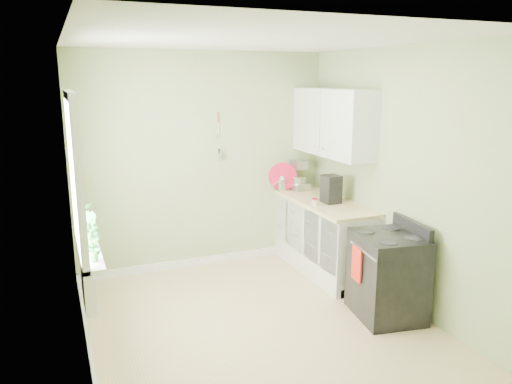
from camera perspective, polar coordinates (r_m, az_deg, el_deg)
name	(u,v)px	position (r m, az deg, el deg)	size (l,w,h in m)	color
floor	(259,326)	(5.09, 0.33, -15.05)	(3.20, 3.60, 0.02)	tan
ceiling	(259,38)	(4.50, 0.38, 17.19)	(3.20, 3.60, 0.02)	white
wall_back	(203,162)	(6.28, -6.05, 3.47)	(3.20, 0.02, 2.70)	#A6B67C
wall_left	(75,208)	(4.27, -20.01, -1.78)	(0.02, 3.60, 2.70)	#A6B67C
wall_right	(401,178)	(5.42, 16.25, 1.51)	(0.02, 3.60, 2.70)	#A6B67C
base_cabinets	(324,238)	(6.28, 7.81, -5.20)	(0.60, 1.60, 0.87)	white
countertop	(325,202)	(6.15, 7.86, -1.17)	(0.64, 1.60, 0.04)	beige
upper_cabinets	(333,122)	(6.14, 8.76, 7.88)	(0.35, 1.40, 0.80)	white
window	(74,177)	(4.52, -20.06, 1.61)	(0.06, 1.14, 1.44)	white
window_sill	(89,251)	(4.69, -18.53, -6.36)	(0.18, 1.14, 0.04)	white
radiator	(89,288)	(4.76, -18.56, -10.34)	(0.12, 0.50, 0.35)	white
wall_utensils	(219,144)	(6.28, -4.26, 5.48)	(0.02, 0.14, 0.58)	beige
stove	(388,275)	(5.25, 14.81, -9.18)	(0.72, 0.79, 0.98)	black
stand_mixer	(296,175)	(6.73, 4.63, 1.95)	(0.25, 0.39, 0.44)	#B2B2B7
kettle	(282,183)	(6.63, 2.97, 1.02)	(0.20, 0.11, 0.20)	silver
coffee_maker	(331,190)	(6.02, 8.55, 0.25)	(0.19, 0.21, 0.33)	black
red_tray	(283,177)	(6.62, 3.08, 1.78)	(0.37, 0.37, 0.02)	#AE1130
jar	(315,202)	(5.87, 6.79, -1.17)	(0.08, 0.08, 0.09)	beige
plant_a	(92,242)	(4.30, -18.22, -5.48)	(0.18, 0.12, 0.33)	#28752B
plant_b	(89,230)	(4.65, -18.58, -4.18)	(0.18, 0.14, 0.32)	#28752B
plant_c	(86,219)	(5.00, -18.89, -2.98)	(0.18, 0.18, 0.33)	#28752B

